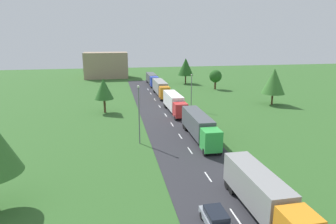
{
  "coord_description": "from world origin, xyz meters",
  "views": [
    {
      "loc": [
        -9.98,
        -8.58,
        15.41
      ],
      "look_at": [
        -0.85,
        39.71,
        2.55
      ],
      "focal_mm": 31.04,
      "sensor_mm": 36.0,
      "label": 1
    }
  ],
  "objects_px": {
    "truck_second": "(199,126)",
    "distant_building": "(106,65)",
    "tree_oak": "(274,81)",
    "truck_third": "(174,103)",
    "truck_lead": "(263,195)",
    "tree_birch": "(186,67)",
    "truck_fourth": "(161,88)",
    "car_second": "(217,219)",
    "tree_elm": "(216,76)",
    "lamppost_second": "(139,112)",
    "truck_fifth": "(152,79)",
    "lamppost_third": "(191,90)",
    "tree_maple": "(104,89)"
  },
  "relations": [
    {
      "from": "truck_second",
      "to": "distant_building",
      "type": "relative_size",
      "value": 0.84
    },
    {
      "from": "tree_oak",
      "to": "distant_building",
      "type": "distance_m",
      "value": 65.48
    },
    {
      "from": "truck_third",
      "to": "truck_lead",
      "type": "bearing_deg",
      "value": -89.9
    },
    {
      "from": "truck_lead",
      "to": "tree_birch",
      "type": "height_order",
      "value": "tree_birch"
    },
    {
      "from": "truck_fourth",
      "to": "car_second",
      "type": "xyz_separation_m",
      "value": [
        -4.38,
        -55.29,
        -1.41
      ]
    },
    {
      "from": "tree_elm",
      "to": "truck_fourth",
      "type": "bearing_deg",
      "value": -159.05
    },
    {
      "from": "lamppost_second",
      "to": "tree_elm",
      "type": "height_order",
      "value": "lamppost_second"
    },
    {
      "from": "truck_fifth",
      "to": "tree_elm",
      "type": "distance_m",
      "value": 20.89
    },
    {
      "from": "tree_oak",
      "to": "tree_elm",
      "type": "height_order",
      "value": "tree_oak"
    },
    {
      "from": "lamppost_third",
      "to": "tree_oak",
      "type": "bearing_deg",
      "value": 2.91
    },
    {
      "from": "lamppost_second",
      "to": "lamppost_third",
      "type": "bearing_deg",
      "value": 55.31
    },
    {
      "from": "truck_third",
      "to": "lamppost_second",
      "type": "bearing_deg",
      "value": -117.87
    },
    {
      "from": "truck_fourth",
      "to": "lamppost_second",
      "type": "distance_m",
      "value": 35.71
    },
    {
      "from": "truck_third",
      "to": "distant_building",
      "type": "height_order",
      "value": "distant_building"
    },
    {
      "from": "distant_building",
      "to": "lamppost_second",
      "type": "bearing_deg",
      "value": -85.36
    },
    {
      "from": "truck_second",
      "to": "lamppost_third",
      "type": "bearing_deg",
      "value": 78.61
    },
    {
      "from": "truck_third",
      "to": "tree_elm",
      "type": "bearing_deg",
      "value": 54.44
    },
    {
      "from": "lamppost_third",
      "to": "car_second",
      "type": "bearing_deg",
      "value": -102.13
    },
    {
      "from": "lamppost_third",
      "to": "distant_building",
      "type": "xyz_separation_m",
      "value": [
        -18.76,
        54.01,
        0.47
      ]
    },
    {
      "from": "truck_lead",
      "to": "car_second",
      "type": "height_order",
      "value": "truck_lead"
    },
    {
      "from": "tree_oak",
      "to": "tree_elm",
      "type": "bearing_deg",
      "value": 105.75
    },
    {
      "from": "truck_fourth",
      "to": "tree_elm",
      "type": "bearing_deg",
      "value": 20.95
    },
    {
      "from": "tree_maple",
      "to": "truck_fifth",
      "type": "bearing_deg",
      "value": 66.55
    },
    {
      "from": "car_second",
      "to": "lamppost_second",
      "type": "relative_size",
      "value": 0.48
    },
    {
      "from": "tree_elm",
      "to": "truck_second",
      "type": "bearing_deg",
      "value": -112.75
    },
    {
      "from": "car_second",
      "to": "tree_maple",
      "type": "bearing_deg",
      "value": 103.77
    },
    {
      "from": "tree_birch",
      "to": "tree_oak",
      "type": "bearing_deg",
      "value": -70.06
    },
    {
      "from": "tree_birch",
      "to": "truck_fourth",
      "type": "bearing_deg",
      "value": -121.51
    },
    {
      "from": "truck_third",
      "to": "tree_birch",
      "type": "distance_m",
      "value": 38.73
    },
    {
      "from": "lamppost_second",
      "to": "lamppost_third",
      "type": "xyz_separation_m",
      "value": [
        12.87,
        18.59,
        -0.52
      ]
    },
    {
      "from": "tree_birch",
      "to": "truck_second",
      "type": "bearing_deg",
      "value": -101.85
    },
    {
      "from": "truck_fifth",
      "to": "car_second",
      "type": "relative_size",
      "value": 3.21
    },
    {
      "from": "tree_maple",
      "to": "truck_lead",
      "type": "bearing_deg",
      "value": -70.15
    },
    {
      "from": "truck_lead",
      "to": "tree_elm",
      "type": "xyz_separation_m",
      "value": [
        17.63,
        61.33,
        1.69
      ]
    },
    {
      "from": "truck_second",
      "to": "car_second",
      "type": "height_order",
      "value": "truck_second"
    },
    {
      "from": "truck_second",
      "to": "truck_third",
      "type": "distance_m",
      "value": 16.53
    },
    {
      "from": "truck_second",
      "to": "car_second",
      "type": "distance_m",
      "value": 21.34
    },
    {
      "from": "tree_elm",
      "to": "car_second",
      "type": "bearing_deg",
      "value": -109.54
    },
    {
      "from": "tree_maple",
      "to": "distant_building",
      "type": "xyz_separation_m",
      "value": [
        -0.45,
        53.21,
        -0.2
      ]
    },
    {
      "from": "truck_fourth",
      "to": "car_second",
      "type": "distance_m",
      "value": 55.49
    },
    {
      "from": "truck_third",
      "to": "tree_elm",
      "type": "distance_m",
      "value": 30.47
    },
    {
      "from": "lamppost_second",
      "to": "distant_building",
      "type": "relative_size",
      "value": 0.54
    },
    {
      "from": "truck_second",
      "to": "truck_fifth",
      "type": "relative_size",
      "value": 1.01
    },
    {
      "from": "truck_third",
      "to": "tree_oak",
      "type": "bearing_deg",
      "value": 7.35
    },
    {
      "from": "tree_elm",
      "to": "truck_fifth",
      "type": "bearing_deg",
      "value": 147.21
    },
    {
      "from": "car_second",
      "to": "distant_building",
      "type": "xyz_separation_m",
      "value": [
        -10.29,
        93.38,
        3.97
      ]
    },
    {
      "from": "tree_oak",
      "to": "distant_building",
      "type": "height_order",
      "value": "distant_building"
    },
    {
      "from": "tree_birch",
      "to": "lamppost_second",
      "type": "bearing_deg",
      "value": -110.85
    },
    {
      "from": "tree_oak",
      "to": "distant_building",
      "type": "bearing_deg",
      "value": 125.94
    },
    {
      "from": "lamppost_third",
      "to": "distant_building",
      "type": "relative_size",
      "value": 0.48
    }
  ]
}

